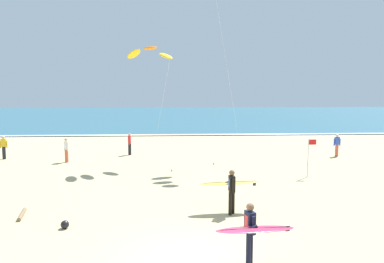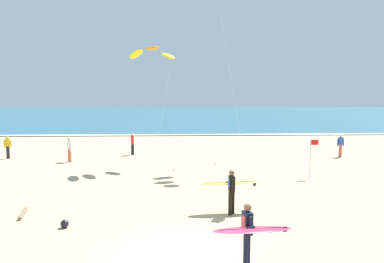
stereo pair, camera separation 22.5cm
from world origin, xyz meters
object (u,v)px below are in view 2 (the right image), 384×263
(bystander_yellow_top, at_px, (8,147))
(lifeguard_flag, at_px, (311,154))
(bystander_blue_top, at_px, (340,145))
(bystander_white_top, at_px, (69,150))
(bystander_red_top, at_px, (132,144))
(kite_arc_amber_far, at_px, (153,53))
(driftwood_log, at_px, (23,213))
(surfer_trailing, at_px, (231,186))
(surfer_lead, at_px, (250,230))
(beach_ball, at_px, (65,224))

(bystander_yellow_top, xyz_separation_m, lifeguard_flag, (18.69, -6.22, 0.45))
(bystander_blue_top, distance_m, bystander_white_top, 18.45)
(bystander_red_top, xyz_separation_m, bystander_white_top, (-3.77, -2.54, 0.00))
(kite_arc_amber_far, xyz_separation_m, bystander_white_top, (-5.53, 1.00, -6.09))
(bystander_white_top, bearing_deg, kite_arc_amber_far, -10.21)
(lifeguard_flag, bearing_deg, bystander_yellow_top, 161.59)
(bystander_white_top, relative_size, lifeguard_flag, 0.76)
(bystander_red_top, distance_m, driftwood_log, 13.26)
(surfer_trailing, bearing_deg, surfer_lead, -91.65)
(kite_arc_amber_far, bearing_deg, driftwood_log, -114.43)
(surfer_trailing, bearing_deg, driftwood_log, 179.83)
(surfer_trailing, height_order, kite_arc_amber_far, kite_arc_amber_far)
(bystander_blue_top, height_order, bystander_white_top, same)
(kite_arc_amber_far, relative_size, bystander_blue_top, 4.58)
(surfer_lead, distance_m, bystander_blue_top, 18.65)
(bystander_blue_top, relative_size, lifeguard_flag, 0.76)
(bystander_yellow_top, xyz_separation_m, driftwood_log, (5.78, -11.80, -0.74))
(bystander_yellow_top, relative_size, lifeguard_flag, 0.76)
(bystander_red_top, bearing_deg, lifeguard_flag, -35.54)
(beach_ball, bearing_deg, surfer_lead, -28.41)
(kite_arc_amber_far, relative_size, beach_ball, 26.03)
(bystander_yellow_top, bearing_deg, bystander_white_top, -16.58)
(driftwood_log, bearing_deg, bystander_yellow_top, 116.10)
(surfer_lead, distance_m, kite_arc_amber_far, 15.46)
(kite_arc_amber_far, distance_m, bystander_white_top, 8.29)
(surfer_trailing, height_order, bystander_blue_top, surfer_trailing)
(bystander_red_top, bearing_deg, bystander_blue_top, -5.38)
(surfer_lead, relative_size, kite_arc_amber_far, 0.31)
(bystander_red_top, distance_m, bystander_yellow_top, 8.40)
(kite_arc_amber_far, height_order, bystander_white_top, kite_arc_amber_far)
(beach_ball, xyz_separation_m, driftwood_log, (-1.95, 1.35, -0.07))
(surfer_trailing, xyz_separation_m, driftwood_log, (-7.81, 0.02, -0.97))
(bystander_white_top, bearing_deg, surfer_lead, -59.08)
(bystander_red_top, height_order, bystander_yellow_top, same)
(bystander_yellow_top, height_order, lifeguard_flag, lifeguard_flag)
(bystander_blue_top, height_order, beach_ball, bystander_blue_top)
(beach_ball, bearing_deg, bystander_white_top, 105.13)
(surfer_lead, height_order, bystander_blue_top, surfer_lead)
(surfer_trailing, bearing_deg, bystander_red_top, 112.06)
(bystander_red_top, bearing_deg, beach_ball, -92.33)
(lifeguard_flag, bearing_deg, surfer_trailing, -132.35)
(surfer_trailing, height_order, bystander_yellow_top, surfer_trailing)
(surfer_lead, xyz_separation_m, bystander_yellow_top, (-13.46, 16.25, -0.23))
(bystander_blue_top, distance_m, lifeguard_flag, 7.40)
(surfer_lead, relative_size, driftwood_log, 1.81)
(bystander_white_top, bearing_deg, bystander_blue_top, 3.61)
(surfer_trailing, bearing_deg, beach_ball, -167.26)
(bystander_blue_top, bearing_deg, lifeguard_flag, -125.21)
(lifeguard_flag, bearing_deg, beach_ball, -147.72)
(surfer_lead, height_order, driftwood_log, surfer_lead)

